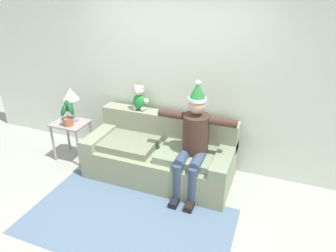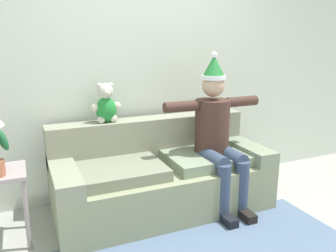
{
  "view_description": "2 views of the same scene",
  "coord_description": "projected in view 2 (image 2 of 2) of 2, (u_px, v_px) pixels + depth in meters",
  "views": [
    {
      "loc": [
        1.44,
        -2.4,
        2.58
      ],
      "look_at": [
        0.14,
        0.95,
        0.84
      ],
      "focal_mm": 32.29,
      "sensor_mm": 36.0,
      "label": 1
    },
    {
      "loc": [
        -1.19,
        -1.89,
        1.62
      ],
      "look_at": [
        0.01,
        0.87,
        0.86
      ],
      "focal_mm": 36.62,
      "sensor_mm": 36.0,
      "label": 2
    }
  ],
  "objects": [
    {
      "name": "couch",
      "position": [
        161.0,
        175.0,
        3.36
      ],
      "size": [
        2.05,
        0.91,
        0.85
      ],
      "color": "gray",
      "rests_on": "ground_plane"
    },
    {
      "name": "teddy_bear",
      "position": [
        106.0,
        105.0,
        3.26
      ],
      "size": [
        0.29,
        0.17,
        0.38
      ],
      "color": "#228435",
      "rests_on": "couch"
    },
    {
      "name": "back_wall",
      "position": [
        141.0,
        66.0,
        3.58
      ],
      "size": [
        7.0,
        0.1,
        2.7
      ],
      "primitive_type": "cube",
      "color": "silver",
      "rests_on": "ground_plane"
    },
    {
      "name": "person_seated",
      "position": [
        217.0,
        131.0,
        3.31
      ],
      "size": [
        1.02,
        0.77,
        1.51
      ],
      "color": "#432B24",
      "rests_on": "ground_plane"
    }
  ]
}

